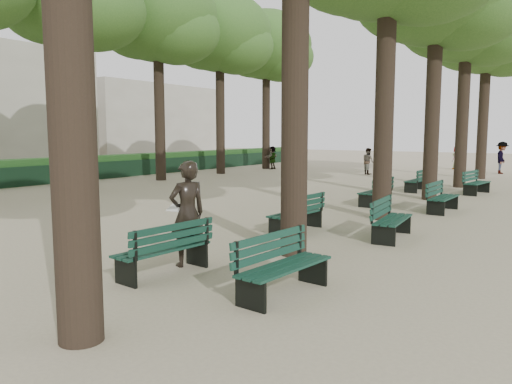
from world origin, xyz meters
The scene contains 22 objects.
ground centered at (0.00, 0.00, 0.00)m, with size 120.00×120.00×0.00m, color tan.
tree_central_4 centered at (1.50, 18.00, 7.65)m, with size 6.00×6.00×9.95m.
tree_central_5 centered at (1.50, 23.00, 7.65)m, with size 6.00×6.00×9.95m.
tree_far_3 centered at (-12.00, 13.00, 8.14)m, with size 6.00×6.00×10.45m.
tree_far_4 centered at (-12.00, 18.00, 8.14)m, with size 6.00×6.00×10.45m.
tree_far_5 centered at (-12.00, 23.00, 8.14)m, with size 6.00×6.00×10.45m.
bench_left_0 centered at (0.37, 0.52, 0.27)m, with size 0.74×1.85×0.92m.
bench_left_1 centered at (0.37, 5.12, 0.27)m, with size 0.69×1.83×0.92m.
bench_left_2 centered at (0.37, 10.58, 0.27)m, with size 0.64×1.82×0.92m.
bench_left_3 centered at (0.37, 15.35, 0.27)m, with size 0.60×1.81×0.92m.
bench_right_0 centered at (2.63, 0.73, 0.27)m, with size 0.73×1.85×0.92m.
bench_right_1 centered at (2.63, 5.57, 0.27)m, with size 0.74×1.85×0.92m.
bench_right_2 centered at (2.63, 10.27, 0.27)m, with size 0.61×1.81×0.92m.
bench_right_3 centered at (2.63, 15.70, 0.27)m, with size 0.80×1.86×0.92m.
man_with_map centered at (0.30, 1.22, 0.96)m, with size 0.76×0.86×1.93m.
pedestrian_e centered at (-11.46, 22.95, 0.77)m, with size 1.43×0.31×1.54m, color #262628.
pedestrian_b centered at (1.94, 27.20, 0.96)m, with size 1.23×0.38×1.91m, color #262628.
pedestrian_a centered at (-4.48, 22.36, 0.78)m, with size 0.75×0.31×1.55m, color #262628.
pedestrian_d centered at (-1.11, 29.64, 0.80)m, with size 0.78×0.32×1.59m, color #262628.
fence centered at (-15.00, 11.00, 0.45)m, with size 0.08×42.00×0.90m, color black.
hedge centered at (-15.70, 11.00, 0.60)m, with size 1.20×42.00×1.20m, color #194417.
building_far centered at (-33.00, 30.00, 3.50)m, with size 12.00×16.00×7.00m, color #B7B2A3.
Camera 1 is at (6.30, -5.50, 2.41)m, focal length 35.00 mm.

